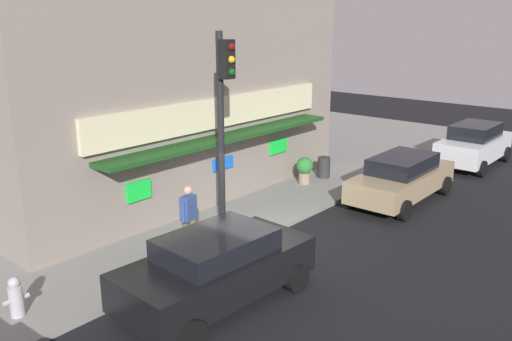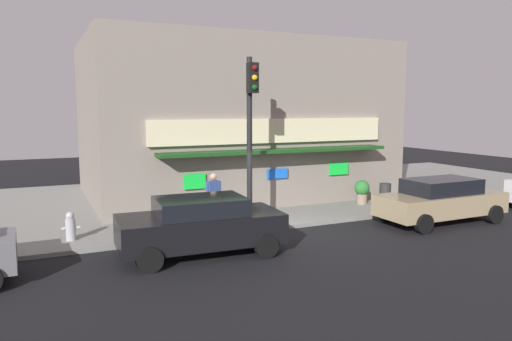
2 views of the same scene
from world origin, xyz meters
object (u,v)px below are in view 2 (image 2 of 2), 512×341
Objects in this scene: pedestrian at (214,198)px; parked_car_black at (201,225)px; potted_plant_by_doorway at (362,190)px; fire_hydrant at (70,227)px; parked_car_tan at (441,200)px; trash_can at (385,193)px; traffic_light at (251,119)px.

pedestrian is 2.36m from parked_car_black.
potted_plant_by_doorway is 0.22× the size of parked_car_black.
fire_hydrant is 4.31m from pedestrian.
pedestrian is 0.39× the size of parked_car_tan.
pedestrian reaches higher than parked_car_tan.
pedestrian reaches higher than fire_hydrant.
parked_car_black is 8.67m from parked_car_tan.
parked_car_black is at bearing -160.17° from trash_can.
traffic_light reaches higher than trash_can.
potted_plant_by_doorway is at bearing 22.95° from parked_car_black.
parked_car_black reaches higher than trash_can.
trash_can is at bearing -5.39° from potted_plant_by_doorway.
fire_hydrant is 12.06m from parked_car_tan.
traffic_light is at bearing 161.87° from parked_car_tan.
pedestrian is at bearing 179.49° from traffic_light.
trash_can is 0.17× the size of parked_car_tan.
fire_hydrant is at bearing -175.71° from potted_plant_by_doorway.
fire_hydrant is (-5.53, 0.46, -3.06)m from traffic_light.
parked_car_black is (-2.41, -2.05, -2.77)m from traffic_light.
potted_plant_by_doorway is 3.43m from parked_car_tan.
trash_can is (12.08, 0.72, -0.02)m from fire_hydrant.
traffic_light is 3.05× the size of pedestrian.
fire_hydrant reaches higher than trash_can.
trash_can is at bearing 84.93° from parked_car_tan.
traffic_light is 7.33m from trash_can.
fire_hydrant is 12.10m from trash_can.
potted_plant_by_doorway is 8.54m from parked_car_black.
pedestrian is 0.40× the size of parked_car_black.
parked_car_tan is (11.79, -2.51, 0.27)m from fire_hydrant.
fire_hydrant is 0.18× the size of parked_car_tan.
traffic_light reaches higher than fire_hydrant.
trash_can is 7.95m from pedestrian.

